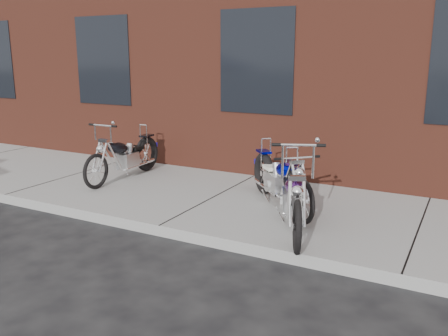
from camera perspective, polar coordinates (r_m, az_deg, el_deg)
The scene contains 5 objects.
ground at distance 6.32m, azimuth -7.80°, elevation -8.16°, with size 120.00×120.00×0.00m, color black.
sidewalk at distance 7.49m, azimuth -1.09°, elevation -3.97°, with size 22.00×3.00×0.15m, color gray.
chopper_purple at distance 6.07m, azimuth 8.35°, elevation -3.69°, with size 0.93×2.01×1.20m.
chopper_blue at distance 6.95m, azimuth 6.79°, elevation -1.57°, with size 1.52×1.56×0.91m.
chopper_third at distance 8.65m, azimuth -11.82°, elevation 1.18°, with size 0.50×2.06×1.05m.
Camera 1 is at (3.49, -4.74, 2.30)m, focal length 38.00 mm.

